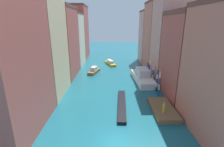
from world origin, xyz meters
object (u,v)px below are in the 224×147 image
mooring_pole_3 (149,69)px  gondola_black (122,105)px  mooring_pole_1 (157,79)px  mooring_pole_4 (148,70)px  vaporetto_white (143,77)px  motorboat_0 (94,71)px  mooring_pole_0 (159,83)px  person_on_dock (164,108)px  waterfront_dock (163,109)px  mooring_pole_2 (153,74)px  motorboat_1 (110,63)px

mooring_pole_3 → gondola_black: 15.11m
mooring_pole_1 → gondola_black: size_ratio=0.43×
mooring_pole_4 → mooring_pole_3: bearing=-63.5°
mooring_pole_4 → gondola_black: 15.40m
vaporetto_white → gondola_black: size_ratio=1.05×
mooring_pole_4 → motorboat_0: bearing=159.7°
mooring_pole_0 → motorboat_0: size_ratio=0.90×
gondola_black → motorboat_0: size_ratio=1.99×
mooring_pole_0 → gondola_black: (-7.01, -3.87, -2.24)m
mooring_pole_3 → mooring_pole_4: mooring_pole_3 is taller
mooring_pole_4 → vaporetto_white: 2.59m
mooring_pole_1 → mooring_pole_3: size_ratio=0.93×
mooring_pole_1 → vaporetto_white: bearing=106.8°
mooring_pole_0 → mooring_pole_3: mooring_pole_3 is taller
person_on_dock → waterfront_dock: bearing=75.4°
mooring_pole_4 → gondola_black: size_ratio=0.39×
waterfront_dock → person_on_dock: person_on_dock is taller
person_on_dock → motorboat_0: bearing=118.8°
waterfront_dock → mooring_pole_2: size_ratio=1.59×
gondola_black → motorboat_0: 19.46m
waterfront_dock → motorboat_0: motorboat_0 is taller
mooring_pole_0 → mooring_pole_4: (-0.04, 9.72, -0.31)m
vaporetto_white → motorboat_0: bearing=150.2°
waterfront_dock → vaporetto_white: vaporetto_white is taller
mooring_pole_1 → motorboat_1: (-9.11, 21.41, -1.81)m
gondola_black → motorboat_1: (-1.91, 27.50, 0.35)m
mooring_pole_4 → motorboat_0: (-13.15, 4.85, -1.54)m
person_on_dock → motorboat_1: person_on_dock is taller
mooring_pole_0 → mooring_pole_1: size_ratio=1.04×
waterfront_dock → vaporetto_white: bearing=92.7°
waterfront_dock → person_on_dock: bearing=-104.6°
mooring_pole_0 → motorboat_0: (-13.20, 14.58, -1.85)m
mooring_pole_1 → gondola_black: (-7.20, -6.09, -2.16)m
mooring_pole_0 → vaporetto_white: mooring_pole_0 is taller
person_on_dock → vaporetto_white: bearing=90.9°
mooring_pole_3 → motorboat_0: 14.59m
mooring_pole_2 → motorboat_0: (-13.49, 8.70, -1.69)m
mooring_pole_4 → gondola_black: bearing=-117.1°
mooring_pole_1 → vaporetto_white: (-1.71, 5.67, -1.32)m
mooring_pole_0 → mooring_pole_2: mooring_pole_0 is taller
mooring_pole_1 → mooring_pole_3: (0.03, 6.97, 0.18)m
person_on_dock → mooring_pole_1: (1.48, 9.34, 0.99)m
person_on_dock → mooring_pole_4: mooring_pole_4 is taller
mooring_pole_3 → vaporetto_white: bearing=-143.4°
waterfront_dock → vaporetto_white: (-0.63, 13.48, 0.72)m
mooring_pole_4 → vaporetto_white: (-1.48, -1.83, -1.10)m
mooring_pole_0 → mooring_pole_3: (0.22, 9.19, 0.09)m
motorboat_0 → mooring_pole_3: bearing=-21.9°
motorboat_1 → mooring_pole_3: bearing=-57.7°
person_on_dock → motorboat_0: person_on_dock is taller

